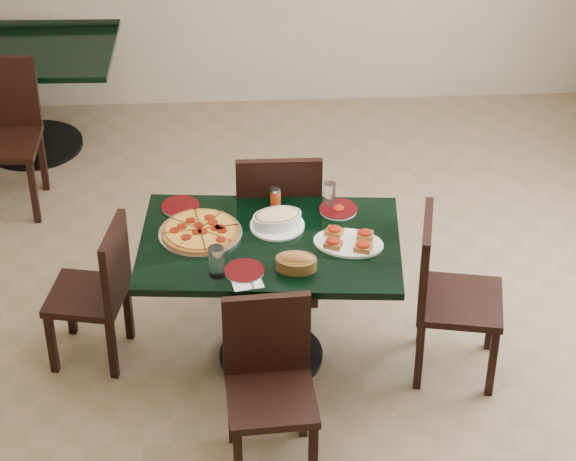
{
  "coord_description": "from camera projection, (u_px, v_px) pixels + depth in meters",
  "views": [
    {
      "loc": [
        -0.2,
        -4.69,
        3.91
      ],
      "look_at": [
        0.05,
        0.0,
        0.7
      ],
      "focal_mm": 70.0,
      "sensor_mm": 36.0,
      "label": 1
    }
  ],
  "objects": [
    {
      "name": "pepperoni_pizza",
      "position": [
        200.0,
        231.0,
        5.56
      ],
      "size": [
        0.42,
        0.42,
        0.04
      ],
      "rotation": [
        0.0,
        0.0,
        0.16
      ],
      "color": "silver",
      "rests_on": "main_table"
    },
    {
      "name": "chair_left",
      "position": [
        100.0,
        287.0,
        5.71
      ],
      "size": [
        0.45,
        0.45,
        0.81
      ],
      "rotation": [
        0.0,
        0.0,
        -1.76
      ],
      "color": "black",
      "rests_on": "floor"
    },
    {
      "name": "water_glass_b",
      "position": [
        216.0,
        262.0,
        5.25
      ],
      "size": [
        0.07,
        0.07,
        0.16
      ],
      "primitive_type": "cylinder",
      "color": "white",
      "rests_on": "main_table"
    },
    {
      "name": "side_plate_near",
      "position": [
        244.0,
        271.0,
        5.31
      ],
      "size": [
        0.19,
        0.19,
        0.02
      ],
      "rotation": [
        0.0,
        0.0,
        -0.16
      ],
      "color": "silver",
      "rests_on": "main_table"
    },
    {
      "name": "side_plate_far_l",
      "position": [
        180.0,
        206.0,
        5.77
      ],
      "size": [
        0.2,
        0.2,
        0.02
      ],
      "rotation": [
        0.0,
        0.0,
        0.07
      ],
      "color": "silver",
      "rests_on": "main_table"
    },
    {
      "name": "room_shell",
      "position": [
        431.0,
        5.0,
        6.89
      ],
      "size": [
        5.5,
        5.5,
        5.5
      ],
      "color": "white",
      "rests_on": "floor"
    },
    {
      "name": "floor",
      "position": [
        279.0,
        338.0,
        6.08
      ],
      "size": [
        5.5,
        5.5,
        0.0
      ],
      "primitive_type": "plane",
      "color": "#7A6146",
      "rests_on": "ground"
    },
    {
      "name": "main_table",
      "position": [
        270.0,
        271.0,
        5.63
      ],
      "size": [
        1.34,
        0.92,
        0.75
      ],
      "rotation": [
        0.0,
        0.0,
        -0.08
      ],
      "color": "black",
      "rests_on": "floor"
    },
    {
      "name": "side_plate_far_r",
      "position": [
        338.0,
        209.0,
        5.75
      ],
      "size": [
        0.2,
        0.2,
        0.03
      ],
      "rotation": [
        0.0,
        0.0,
        0.24
      ],
      "color": "silver",
      "rests_on": "main_table"
    },
    {
      "name": "back_chair_near",
      "position": [
        3.0,
        126.0,
        6.94
      ],
      "size": [
        0.45,
        0.45,
        0.95
      ],
      "rotation": [
        0.0,
        0.0,
        -0.02
      ],
      "color": "black",
      "rests_on": "floor"
    },
    {
      "name": "napkin_setting",
      "position": [
        247.0,
        281.0,
        5.25
      ],
      "size": [
        0.16,
        0.16,
        0.01
      ],
      "rotation": [
        0.0,
        0.0,
        0.19
      ],
      "color": "white",
      "rests_on": "main_table"
    },
    {
      "name": "bruschetta_platter",
      "position": [
        349.0,
        241.0,
        5.49
      ],
      "size": [
        0.4,
        0.33,
        0.05
      ],
      "rotation": [
        0.0,
        0.0,
        -0.3
      ],
      "color": "silver",
      "rests_on": "main_table"
    },
    {
      "name": "chair_right",
      "position": [
        444.0,
        288.0,
        5.61
      ],
      "size": [
        0.5,
        0.5,
        0.91
      ],
      "rotation": [
        0.0,
        0.0,
        1.38
      ],
      "color": "black",
      "rests_on": "floor"
    },
    {
      "name": "water_glass_a",
      "position": [
        330.0,
        194.0,
        5.76
      ],
      "size": [
        0.06,
        0.06,
        0.13
      ],
      "primitive_type": "cylinder",
      "color": "white",
      "rests_on": "main_table"
    },
    {
      "name": "chair_far",
      "position": [
        278.0,
        216.0,
        6.08
      ],
      "size": [
        0.45,
        0.45,
        0.96
      ],
      "rotation": [
        0.0,
        0.0,
        3.14
      ],
      "color": "black",
      "rests_on": "floor"
    },
    {
      "name": "pepper_shaker",
      "position": [
        275.0,
        196.0,
        5.77
      ],
      "size": [
        0.06,
        0.06,
        0.1
      ],
      "color": "#B84213",
      "rests_on": "main_table"
    },
    {
      "name": "lasagna_casserole",
      "position": [
        277.0,
        219.0,
        5.61
      ],
      "size": [
        0.28,
        0.27,
        0.09
      ],
      "rotation": [
        0.0,
        0.0,
        0.25
      ],
      "color": "silver",
      "rests_on": "main_table"
    },
    {
      "name": "bread_basket",
      "position": [
        296.0,
        262.0,
        5.32
      ],
      "size": [
        0.21,
        0.16,
        0.09
      ],
      "rotation": [
        0.0,
        0.0,
        -0.15
      ],
      "color": "brown",
      "rests_on": "main_table"
    },
    {
      "name": "chair_near",
      "position": [
        269.0,
        376.0,
        5.11
      ],
      "size": [
        0.43,
        0.43,
        0.86
      ],
      "rotation": [
        0.0,
        0.0,
        0.07
      ],
      "color": "black",
      "rests_on": "floor"
    },
    {
      "name": "back_table",
      "position": [
        25.0,
        79.0,
        7.49
      ],
      "size": [
        1.25,
        0.93,
        0.75
      ],
      "rotation": [
        0.0,
        0.0,
        -0.03
      ],
      "color": "black",
      "rests_on": "floor"
    }
  ]
}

